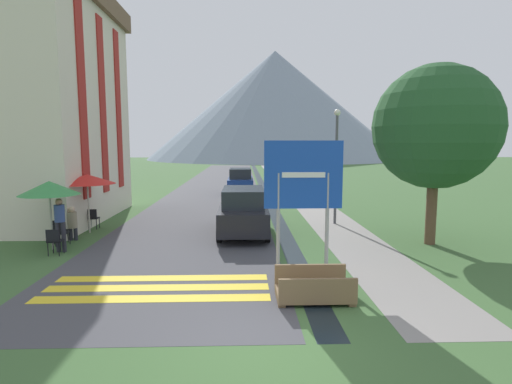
{
  "coord_description": "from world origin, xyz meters",
  "views": [
    {
      "loc": [
        -0.39,
        -6.6,
        3.5
      ],
      "look_at": [
        0.14,
        10.0,
        1.51
      ],
      "focal_mm": 28.0,
      "sensor_mm": 36.0,
      "label": 1
    }
  ],
  "objects_px": {
    "cafe_chair_far_right": "(93,217)",
    "person_standing_terrace": "(60,221)",
    "footbridge": "(314,289)",
    "parked_car_near": "(243,211)",
    "parked_car_far": "(240,181)",
    "cafe_umbrella_front_green": "(49,188)",
    "person_seated_far": "(73,222)",
    "road_sign": "(303,186)",
    "cafe_chair_near_right": "(60,230)",
    "streetlamp": "(336,156)",
    "cafe_chair_nearest": "(54,240)",
    "tree_by_path": "(436,127)",
    "cafe_umbrella_middle_red": "(87,179)",
    "cafe_chair_near_left": "(61,231)",
    "hotel_building": "(43,96)"
  },
  "relations": [
    {
      "from": "hotel_building",
      "to": "road_sign",
      "type": "height_order",
      "value": "hotel_building"
    },
    {
      "from": "footbridge",
      "to": "parked_car_far",
      "type": "height_order",
      "value": "parked_car_far"
    },
    {
      "from": "cafe_chair_near_right",
      "to": "person_standing_terrace",
      "type": "distance_m",
      "value": 1.31
    },
    {
      "from": "cafe_chair_far_right",
      "to": "person_standing_terrace",
      "type": "xyz_separation_m",
      "value": [
        0.27,
        -3.51,
        0.52
      ]
    },
    {
      "from": "tree_by_path",
      "to": "footbridge",
      "type": "bearing_deg",
      "value": -135.54
    },
    {
      "from": "cafe_chair_near_right",
      "to": "cafe_umbrella_middle_red",
      "type": "xyz_separation_m",
      "value": [
        0.36,
        1.78,
        1.62
      ]
    },
    {
      "from": "road_sign",
      "to": "footbridge",
      "type": "xyz_separation_m",
      "value": [
        0.02,
        -1.68,
        -2.18
      ]
    },
    {
      "from": "parked_car_far",
      "to": "tree_by_path",
      "type": "distance_m",
      "value": 16.16
    },
    {
      "from": "person_seated_far",
      "to": "streetlamp",
      "type": "relative_size",
      "value": 0.25
    },
    {
      "from": "parked_car_far",
      "to": "cafe_chair_far_right",
      "type": "relative_size",
      "value": 4.8
    },
    {
      "from": "cafe_chair_near_right",
      "to": "streetlamp",
      "type": "height_order",
      "value": "streetlamp"
    },
    {
      "from": "person_seated_far",
      "to": "road_sign",
      "type": "bearing_deg",
      "value": -27.96
    },
    {
      "from": "footbridge",
      "to": "streetlamp",
      "type": "distance_m",
      "value": 9.36
    },
    {
      "from": "footbridge",
      "to": "streetlamp",
      "type": "bearing_deg",
      "value": 74.06
    },
    {
      "from": "road_sign",
      "to": "cafe_umbrella_middle_red",
      "type": "height_order",
      "value": "road_sign"
    },
    {
      "from": "parked_car_near",
      "to": "tree_by_path",
      "type": "bearing_deg",
      "value": -15.15
    },
    {
      "from": "footbridge",
      "to": "person_seated_far",
      "type": "height_order",
      "value": "person_seated_far"
    },
    {
      "from": "road_sign",
      "to": "person_standing_terrace",
      "type": "distance_m",
      "value": 8.07
    },
    {
      "from": "person_standing_terrace",
      "to": "streetlamp",
      "type": "xyz_separation_m",
      "value": [
        10.0,
        4.37,
        1.94
      ]
    },
    {
      "from": "cafe_chair_nearest",
      "to": "tree_by_path",
      "type": "distance_m",
      "value": 13.09
    },
    {
      "from": "cafe_chair_near_left",
      "to": "person_seated_far",
      "type": "bearing_deg",
      "value": 89.05
    },
    {
      "from": "cafe_chair_near_left",
      "to": "cafe_chair_nearest",
      "type": "xyz_separation_m",
      "value": [
        0.31,
        -1.19,
        0.0
      ]
    },
    {
      "from": "footbridge",
      "to": "parked_car_near",
      "type": "xyz_separation_m",
      "value": [
        -1.6,
        6.67,
        0.69
      ]
    },
    {
      "from": "person_standing_terrace",
      "to": "footbridge",
      "type": "bearing_deg",
      "value": -29.26
    },
    {
      "from": "person_seated_far",
      "to": "cafe_umbrella_front_green",
      "type": "bearing_deg",
      "value": -96.14
    },
    {
      "from": "parked_car_near",
      "to": "person_seated_far",
      "type": "xyz_separation_m",
      "value": [
        -6.24,
        -0.84,
        -0.22
      ]
    },
    {
      "from": "cafe_umbrella_front_green",
      "to": "person_standing_terrace",
      "type": "bearing_deg",
      "value": -36.44
    },
    {
      "from": "road_sign",
      "to": "tree_by_path",
      "type": "height_order",
      "value": "tree_by_path"
    },
    {
      "from": "parked_car_far",
      "to": "cafe_chair_near_right",
      "type": "bearing_deg",
      "value": -114.28
    },
    {
      "from": "parked_car_far",
      "to": "cafe_umbrella_front_green",
      "type": "distance_m",
      "value": 15.96
    },
    {
      "from": "cafe_chair_near_left",
      "to": "person_seated_far",
      "type": "relative_size",
      "value": 0.68
    },
    {
      "from": "parked_car_far",
      "to": "cafe_chair_near_left",
      "type": "distance_m",
      "value": 15.47
    },
    {
      "from": "cafe_chair_far_right",
      "to": "streetlamp",
      "type": "relative_size",
      "value": 0.17
    },
    {
      "from": "cafe_chair_nearest",
      "to": "cafe_umbrella_front_green",
      "type": "xyz_separation_m",
      "value": [
        -0.41,
        0.74,
        1.55
      ]
    },
    {
      "from": "cafe_umbrella_middle_red",
      "to": "footbridge",
      "type": "bearing_deg",
      "value": -42.57
    },
    {
      "from": "cafe_umbrella_front_green",
      "to": "cafe_umbrella_middle_red",
      "type": "distance_m",
      "value": 2.56
    },
    {
      "from": "road_sign",
      "to": "parked_car_far",
      "type": "distance_m",
      "value": 17.69
    },
    {
      "from": "cafe_chair_near_right",
      "to": "cafe_chair_far_right",
      "type": "bearing_deg",
      "value": 70.34
    },
    {
      "from": "road_sign",
      "to": "person_seated_far",
      "type": "height_order",
      "value": "road_sign"
    },
    {
      "from": "footbridge",
      "to": "parked_car_far",
      "type": "xyz_separation_m",
      "value": [
        -1.8,
        19.21,
        0.68
      ]
    },
    {
      "from": "person_standing_terrace",
      "to": "cafe_umbrella_middle_red",
      "type": "bearing_deg",
      "value": 93.39
    },
    {
      "from": "parked_car_far",
      "to": "cafe_umbrella_middle_red",
      "type": "height_order",
      "value": "cafe_umbrella_middle_red"
    },
    {
      "from": "person_standing_terrace",
      "to": "tree_by_path",
      "type": "bearing_deg",
      "value": 3.03
    },
    {
      "from": "cafe_chair_near_right",
      "to": "streetlamp",
      "type": "xyz_separation_m",
      "value": [
        10.53,
        3.3,
        2.46
      ]
    },
    {
      "from": "footbridge",
      "to": "parked_car_near",
      "type": "height_order",
      "value": "parked_car_near"
    },
    {
      "from": "road_sign",
      "to": "person_standing_terrace",
      "type": "bearing_deg",
      "value": 161.3
    },
    {
      "from": "person_standing_terrace",
      "to": "tree_by_path",
      "type": "height_order",
      "value": "tree_by_path"
    },
    {
      "from": "cafe_chair_far_right",
      "to": "person_seated_far",
      "type": "bearing_deg",
      "value": -82.02
    },
    {
      "from": "parked_car_far",
      "to": "cafe_chair_nearest",
      "type": "height_order",
      "value": "parked_car_far"
    },
    {
      "from": "cafe_chair_nearest",
      "to": "person_seated_far",
      "type": "distance_m",
      "value": 2.06
    }
  ]
}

